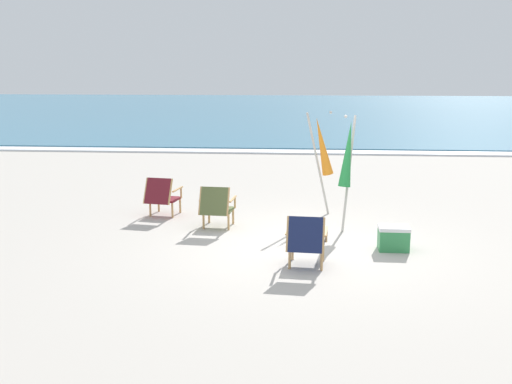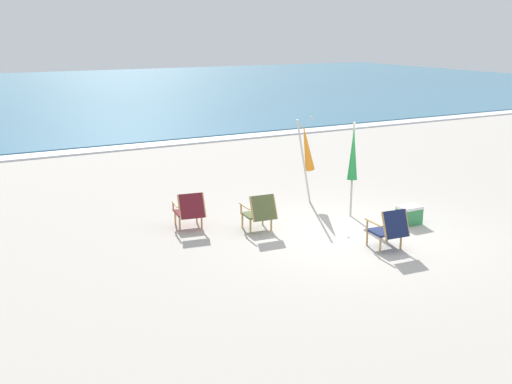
# 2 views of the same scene
# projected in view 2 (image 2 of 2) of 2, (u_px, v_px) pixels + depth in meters

# --- Properties ---
(ground_plane) EXTENTS (80.00, 80.00, 0.00)m
(ground_plane) POSITION_uv_depth(u_px,v_px,m) (351.00, 233.00, 12.24)
(ground_plane) COLOR #B2AAA0
(sea) EXTENTS (80.00, 40.00, 0.10)m
(sea) POSITION_uv_depth(u_px,v_px,m) (58.00, 92.00, 38.98)
(sea) COLOR teal
(sea) RESTS_ON ground
(surf_band) EXTENTS (80.00, 1.10, 0.06)m
(surf_band) POSITION_uv_depth(u_px,v_px,m) (165.00, 143.00, 21.72)
(surf_band) COLOR white
(surf_band) RESTS_ON ground
(beach_chair_back_right) EXTENTS (0.63, 0.73, 0.81)m
(beach_chair_back_right) POSITION_uv_depth(u_px,v_px,m) (389.00, 228.00, 11.20)
(beach_chair_back_right) COLOR #19234C
(beach_chair_back_right) RESTS_ON ground
(beach_chair_front_left) EXTENTS (0.64, 0.75, 0.80)m
(beach_chair_front_left) POSITION_uv_depth(u_px,v_px,m) (260.00, 212.00, 12.23)
(beach_chair_front_left) COLOR #515B33
(beach_chair_front_left) RESTS_ON ground
(beach_chair_mid_center) EXTENTS (0.68, 0.80, 0.80)m
(beach_chair_mid_center) POSITION_uv_depth(u_px,v_px,m) (190.00, 210.00, 12.37)
(beach_chair_mid_center) COLOR maroon
(beach_chair_mid_center) RESTS_ON ground
(umbrella_furled_green) EXTENTS (0.41, 0.44, 2.11)m
(umbrella_furled_green) POSITION_uv_depth(u_px,v_px,m) (353.00, 154.00, 13.10)
(umbrella_furled_green) COLOR #B7B2A8
(umbrella_furled_green) RESTS_ON ground
(umbrella_furled_orange) EXTENTS (0.59, 0.31, 2.08)m
(umbrella_furled_orange) POSITION_uv_depth(u_px,v_px,m) (306.00, 148.00, 13.95)
(umbrella_furled_orange) COLOR #B7B2A8
(umbrella_furled_orange) RESTS_ON ground
(cooler_box) EXTENTS (0.49, 0.35, 0.40)m
(cooler_box) POSITION_uv_depth(u_px,v_px,m) (409.00, 215.00, 12.76)
(cooler_box) COLOR #338C4C
(cooler_box) RESTS_ON ground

